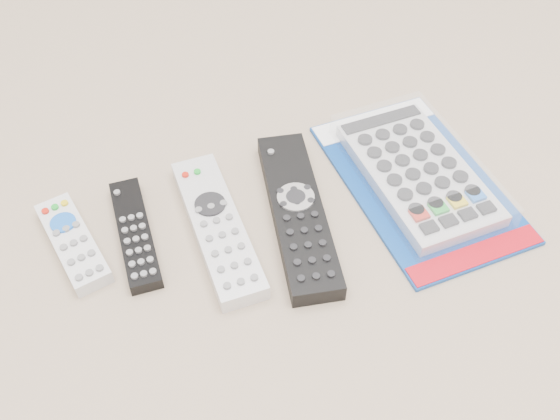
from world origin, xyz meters
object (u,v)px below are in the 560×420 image
object	(u,v)px
remote_silver_dvd	(217,227)
remote_large_black	(298,213)
remote_slim_black	(135,234)
jumbo_remote_packaged	(418,172)
remote_small_grey	(73,242)

from	to	relation	value
remote_silver_dvd	remote_large_black	size ratio (longest dim) A/B	0.86
remote_large_black	remote_silver_dvd	bearing A→B (deg)	-177.17
remote_slim_black	jumbo_remote_packaged	size ratio (longest dim) A/B	0.57
remote_large_black	jumbo_remote_packaged	size ratio (longest dim) A/B	0.88
remote_silver_dvd	remote_small_grey	bearing A→B (deg)	167.14
remote_slim_black	jumbo_remote_packaged	world-z (taller)	jumbo_remote_packaged
remote_small_grey	remote_large_black	size ratio (longest dim) A/B	0.57
remote_small_grey	remote_slim_black	bearing A→B (deg)	-20.72
remote_slim_black	remote_large_black	xyz separation A→B (m)	(0.20, -0.04, 0.00)
remote_silver_dvd	jumbo_remote_packaged	world-z (taller)	jumbo_remote_packaged
remote_silver_dvd	remote_large_black	bearing A→B (deg)	-7.57
remote_slim_black	jumbo_remote_packaged	xyz separation A→B (m)	(0.37, -0.04, 0.01)
remote_small_grey	remote_slim_black	world-z (taller)	remote_small_grey
remote_small_grey	jumbo_remote_packaged	xyz separation A→B (m)	(0.44, -0.05, 0.01)
remote_small_grey	remote_silver_dvd	distance (m)	0.17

